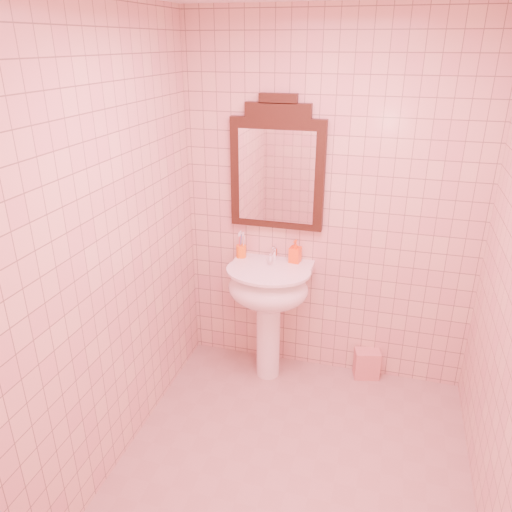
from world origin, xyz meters
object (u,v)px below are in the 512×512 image
(soap_dispenser, at_px, (295,251))
(mirror, at_px, (277,169))
(towel, at_px, (367,364))
(pedestal_sink, at_px, (268,295))
(toothbrush_cup, at_px, (241,251))

(soap_dispenser, bearing_deg, mirror, 173.02)
(towel, bearing_deg, mirror, 177.38)
(towel, bearing_deg, soap_dispenser, -179.37)
(pedestal_sink, height_order, toothbrush_cup, toothbrush_cup)
(pedestal_sink, xyz_separation_m, mirror, (-0.00, 0.20, 0.85))
(toothbrush_cup, distance_m, towel, 1.24)
(pedestal_sink, xyz_separation_m, towel, (0.71, 0.17, -0.55))
(mirror, relative_size, soap_dispenser, 5.43)
(pedestal_sink, bearing_deg, soap_dispenser, 47.68)
(towel, bearing_deg, pedestal_sink, -166.60)
(pedestal_sink, bearing_deg, towel, 13.40)
(toothbrush_cup, xyz_separation_m, soap_dispenser, (0.39, 0.02, 0.04))
(toothbrush_cup, relative_size, towel, 0.76)
(pedestal_sink, relative_size, towel, 3.96)
(toothbrush_cup, xyz_separation_m, towel, (0.95, 0.02, -0.80))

